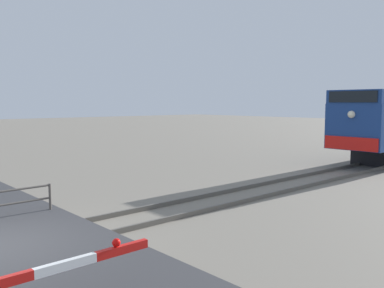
{
  "coord_description": "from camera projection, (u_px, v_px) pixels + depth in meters",
  "views": [
    {
      "loc": [
        9.67,
        -2.55,
        3.37
      ],
      "look_at": [
        0.79,
        5.42,
        2.18
      ],
      "focal_mm": 38.49,
      "sensor_mm": 36.0,
      "label": 1
    }
  ],
  "objects": [
    {
      "name": "guard_railing",
      "position": [
        13.0,
        200.0,
        11.67
      ],
      "size": [
        0.08,
        2.22,
        0.95
      ],
      "color": "#4C4742",
      "rests_on": "ground_plane"
    }
  ]
}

